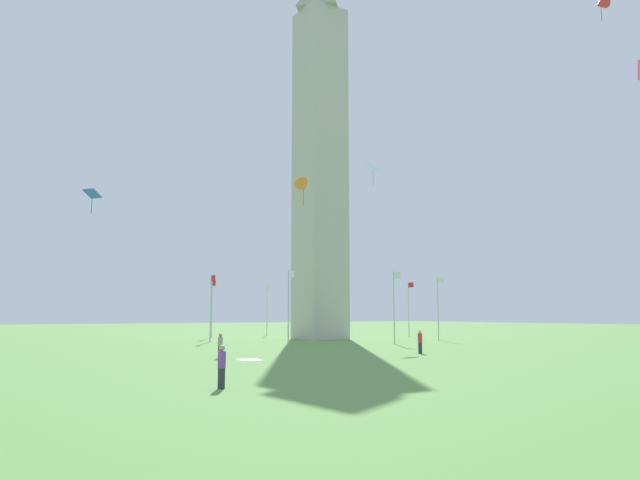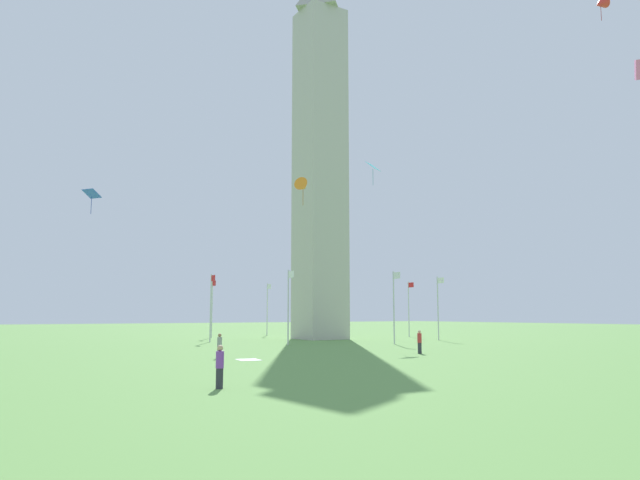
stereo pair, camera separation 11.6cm
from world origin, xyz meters
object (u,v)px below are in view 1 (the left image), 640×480
Objects in this scene: kite_red_delta at (601,4)px; flagpole_ne at (438,305)px; person_gray_shirt at (220,346)px; picnic_blanket_near_first_person at (249,360)px; person_red_shirt at (420,342)px; kite_orange_delta at (304,186)px; flagpole_n at (394,304)px; flagpole_w at (211,304)px; flagpole_nw at (289,303)px; person_purple_shirt at (222,367)px; flagpole_sw at (212,306)px; kite_blue_diamond at (92,194)px; flagpole_e at (409,306)px; flagpole_se at (342,307)px; kite_cyan_diamond at (373,167)px; obelisk_monument at (320,148)px; flagpole_s at (267,307)px.

flagpole_ne is at bearing 168.06° from kite_red_delta.
picnic_blanket_near_first_person is at bearing -98.97° from person_gray_shirt.
person_red_shirt is 0.78× the size of kite_orange_delta.
flagpole_n is 1.00× the size of flagpole_w.
picnic_blanket_near_first_person is at bearing -37.23° from flagpole_nw.
kite_orange_delta is (-2.45, 7.90, 12.33)m from person_gray_shirt.
flagpole_n reaches higher than person_purple_shirt.
flagpole_ne is 4.38× the size of person_gray_shirt.
person_purple_shirt is at bearing -54.14° from flagpole_ne.
flagpole_sw is 4.04× the size of kite_blue_diamond.
flagpole_e is (-9.71, 4.02, 0.00)m from flagpole_ne.
kite_red_delta is 0.93× the size of kite_orange_delta.
kite_cyan_diamond is (19.85, -9.41, 14.68)m from flagpole_se.
flagpole_w is (0.07, -13.74, -19.17)m from obelisk_monument.
flagpole_e reaches higher than person_gray_shirt.
flagpole_ne is 1.00× the size of flagpole_sw.
kite_cyan_diamond is at bearing 175.14° from flagpole_n.
picnic_blanket_near_first_person is (4.75, -6.83, -13.13)m from kite_orange_delta.
flagpole_se is 3.45× the size of kite_red_delta.
kite_blue_diamond reaches higher than flagpole_sw.
flagpole_w is 4.20× the size of person_purple_shirt.
kite_orange_delta is (-17.61, 14.16, 12.29)m from person_purple_shirt.
kite_cyan_diamond is (-26.84, 28.29, 17.79)m from person_purple_shirt.
flagpole_w is at bearing -89.72° from obelisk_monument.
flagpole_w is 22.24m from kite_blue_diamond.
flagpole_n is 27.48m from flagpole_s.
flagpole_e and flagpole_nw have the same top height.
person_purple_shirt is at bearing -85.12° from kite_red_delta.
person_red_shirt is 26.66m from kite_blue_diamond.
obelisk_monument reaches higher than picnic_blanket_near_first_person.
kite_blue_diamond is (14.30, -42.65, 7.73)m from flagpole_e.
person_red_shirt is 23.64m from person_purple_shirt.
flagpole_n and flagpole_s have the same top height.
flagpole_s is 25.38m from flagpole_nw.
obelisk_monument reaches higher than flagpole_e.
flagpole_n is at bearing 116.66° from picnic_blanket_near_first_person.
flagpole_se reaches higher than person_red_shirt.
flagpole_se is 1.00× the size of flagpole_sw.
flagpole_ne is at bearing 112.50° from flagpole_n.
person_red_shirt is (15.82, -17.01, -3.09)m from flagpole_ne.
flagpole_w is at bearing -125.81° from kite_cyan_diamond.
kite_red_delta is 0.82× the size of kite_cyan_diamond.
kite_red_delta reaches higher than flagpole_ne.
flagpole_e is (0.07, 13.74, -19.17)m from obelisk_monument.
kite_cyan_diamond reaches higher than flagpole_w.
flagpole_e reaches higher than person_red_shirt.
flagpole_se is at bearing -37.83° from person_red_shirt.
flagpole_nw is at bearing -67.50° from flagpole_e.
kite_orange_delta reaches higher than flagpole_e.
flagpole_e is at bearing 164.94° from kite_red_delta.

